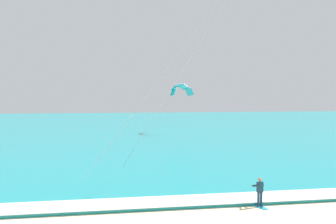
# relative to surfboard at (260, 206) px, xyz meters

# --- Properties ---
(sea) EXTENTS (200.00, 120.00, 0.20)m
(sea) POSITION_rel_surfboard_xyz_m (2.50, 60.27, 0.07)
(sea) COLOR teal
(sea) RESTS_ON ground
(surf_foam) EXTENTS (200.00, 2.25, 0.04)m
(surf_foam) POSITION_rel_surfboard_xyz_m (2.50, 1.27, 0.19)
(surf_foam) COLOR white
(surf_foam) RESTS_ON sea
(surfboard) EXTENTS (0.81, 1.47, 0.09)m
(surfboard) POSITION_rel_surfboard_xyz_m (0.00, 0.00, 0.00)
(surfboard) COLOR #239EC6
(surfboard) RESTS_ON ground
(kitesurfer) EXTENTS (0.62, 0.61, 1.69)m
(kitesurfer) POSITION_rel_surfboard_xyz_m (-0.00, 0.02, 0.91)
(kitesurfer) COLOR #143347
(kitesurfer) RESTS_ON ground
(kite_distant) EXTENTS (3.12, 5.39, 2.10)m
(kite_distant) POSITION_rel_surfboard_xyz_m (3.83, 41.42, 7.58)
(kite_distant) COLOR teal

